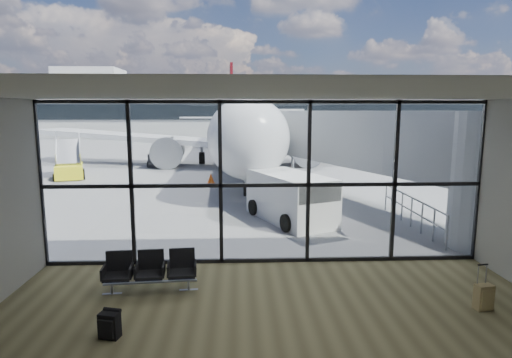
{
  "coord_description": "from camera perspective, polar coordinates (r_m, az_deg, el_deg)",
  "views": [
    {
      "loc": [
        -0.73,
        -11.47,
        4.22
      ],
      "look_at": [
        -0.11,
        3.0,
        1.89
      ],
      "focal_mm": 30.0,
      "sensor_mm": 36.0,
      "label": 1
    }
  ],
  "objects": [
    {
      "name": "service_van",
      "position": [
        16.44,
        4.75,
        -2.43
      ],
      "size": [
        3.29,
        4.54,
        1.81
      ],
      "rotation": [
        0.0,
        0.0,
        0.4
      ],
      "color": "silver",
      "rests_on": "ground"
    },
    {
      "name": "mobile_stairs",
      "position": [
        29.4,
        -23.64,
        1.22
      ],
      "size": [
        2.58,
        3.65,
        2.34
      ],
      "rotation": [
        0.0,
        0.0,
        0.35
      ],
      "color": "yellow",
      "rests_on": "ground"
    },
    {
      "name": "far_terminal",
      "position": [
        73.44,
        -2.38,
        9.12
      ],
      "size": [
        80.0,
        12.2,
        11.0
      ],
      "color": "#A4A4A0",
      "rests_on": "ground"
    },
    {
      "name": "tree_3",
      "position": [
        87.5,
        -20.18,
        8.85
      ],
      "size": [
        4.95,
        4.95,
        7.12
      ],
      "color": "#382619",
      "rests_on": "ground"
    },
    {
      "name": "lounge_shell",
      "position": [
        6.89,
        3.7,
        -4.02
      ],
      "size": [
        12.02,
        8.01,
        4.51
      ],
      "color": "brown",
      "rests_on": "ground"
    },
    {
      "name": "tree_0",
      "position": [
        94.48,
        -30.74,
        8.12
      ],
      "size": [
        4.95,
        4.95,
        7.12
      ],
      "color": "#382619",
      "rests_on": "ground"
    },
    {
      "name": "apron_railing",
      "position": [
        16.62,
        20.03,
        -3.57
      ],
      "size": [
        0.06,
        5.46,
        1.11
      ],
      "color": "gray",
      "rests_on": "ground"
    },
    {
      "name": "suitcase",
      "position": [
        10.59,
        28.12,
        -13.71
      ],
      "size": [
        0.4,
        0.31,
        0.99
      ],
      "rotation": [
        0.0,
        0.0,
        0.17
      ],
      "color": "#948352",
      "rests_on": "ground"
    },
    {
      "name": "seating_row",
      "position": [
        10.57,
        -13.88,
        -11.56
      ],
      "size": [
        2.15,
        0.76,
        0.95
      ],
      "rotation": [
        0.0,
        0.0,
        0.08
      ],
      "color": "gray",
      "rests_on": "ground"
    },
    {
      "name": "tree_5",
      "position": [
        84.69,
        -12.35,
        10.05
      ],
      "size": [
        6.27,
        6.27,
        9.03
      ],
      "color": "#382619",
      "rests_on": "ground"
    },
    {
      "name": "belt_loader",
      "position": [
        33.89,
        -12.8,
        2.76
      ],
      "size": [
        1.75,
        3.91,
        1.76
      ],
      "rotation": [
        0.0,
        0.0,
        0.09
      ],
      "color": "black",
      "rests_on": "ground"
    },
    {
      "name": "ground",
      "position": [
        51.64,
        -1.65,
        4.45
      ],
      "size": [
        220.0,
        220.0,
        0.0
      ],
      "primitive_type": "plane",
      "color": "slate",
      "rests_on": "ground"
    },
    {
      "name": "traffic_cone_a",
      "position": [
        25.42,
        3.72,
        0.24
      ],
      "size": [
        0.44,
        0.44,
        0.62
      ],
      "color": "orange",
      "rests_on": "ground"
    },
    {
      "name": "airliner",
      "position": [
        35.21,
        -2.66,
        7.02
      ],
      "size": [
        32.15,
        37.23,
        9.59
      ],
      "rotation": [
        0.0,
        0.0,
        0.04
      ],
      "color": "silver",
      "rests_on": "ground"
    },
    {
      "name": "jet_bridge",
      "position": [
        19.43,
        14.44,
        4.55
      ],
      "size": [
        8.0,
        16.5,
        4.33
      ],
      "color": "#939698",
      "rests_on": "ground"
    },
    {
      "name": "tree_4",
      "position": [
        85.9,
        -16.34,
        9.46
      ],
      "size": [
        5.61,
        5.61,
        8.07
      ],
      "color": "#382619",
      "rests_on": "ground"
    },
    {
      "name": "glass_curtain_wall",
      "position": [
        11.66,
        1.16,
        -0.59
      ],
      "size": [
        12.1,
        0.12,
        4.5
      ],
      "color": "white",
      "rests_on": "ground"
    },
    {
      "name": "backpack",
      "position": [
        8.84,
        -18.98,
        -17.95
      ],
      "size": [
        0.41,
        0.4,
        0.55
      ],
      "rotation": [
        0.0,
        0.0,
        -0.25
      ],
      "color": "black",
      "rests_on": "ground"
    },
    {
      "name": "tree_1",
      "position": [
        91.83,
        -27.44,
        8.77
      ],
      "size": [
        5.61,
        5.61,
        8.07
      ],
      "color": "#382619",
      "rests_on": "ground"
    },
    {
      "name": "traffic_cone_b",
      "position": [
        25.24,
        -6.03,
        0.11
      ],
      "size": [
        0.41,
        0.41,
        0.59
      ],
      "color": "#E5550C",
      "rests_on": "ground"
    },
    {
      "name": "tree_2",
      "position": [
        89.5,
        -23.94,
        9.42
      ],
      "size": [
        6.27,
        6.27,
        9.03
      ],
      "color": "#382619",
      "rests_on": "ground"
    }
  ]
}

